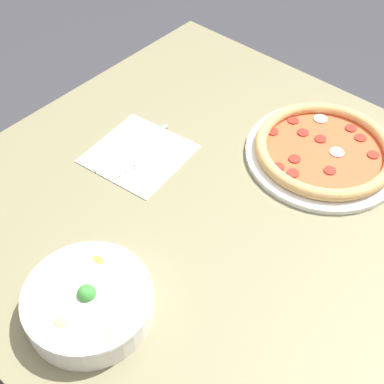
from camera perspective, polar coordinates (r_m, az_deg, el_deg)
name	(u,v)px	position (r m, az deg, el deg)	size (l,w,h in m)	color
ground_plane	(217,371)	(1.69, 2.70, -18.50)	(8.00, 8.00, 0.00)	#333338
dining_table	(227,243)	(1.15, 3.79, -5.47)	(1.10, 1.01, 0.73)	#706B4C
pizza	(324,150)	(1.20, 13.91, 4.32)	(0.34, 0.34, 0.04)	white
bowl	(89,301)	(0.93, -10.98, -11.37)	(0.22, 0.22, 0.07)	white
napkin	(140,153)	(1.19, -5.55, 4.15)	(0.22, 0.22, 0.00)	white
fork	(150,157)	(1.17, -4.47, 3.69)	(0.03, 0.19, 0.00)	silver
knife	(135,145)	(1.20, -6.06, 5.00)	(0.03, 0.21, 0.01)	silver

